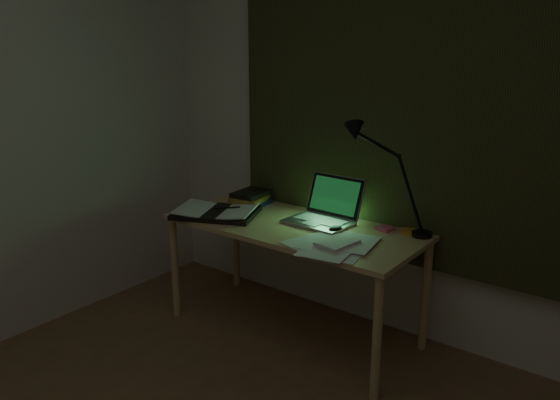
# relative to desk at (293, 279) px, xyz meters

# --- Properties ---
(wall_back) EXTENTS (3.50, 0.00, 2.50)m
(wall_back) POSITION_rel_desk_xyz_m (0.52, 0.39, 0.92)
(wall_back) COLOR silver
(wall_back) RESTS_ON ground
(curtain) EXTENTS (2.20, 0.06, 2.00)m
(curtain) POSITION_rel_desk_xyz_m (0.52, 0.35, 1.12)
(curtain) COLOR #2A2F17
(curtain) RESTS_ON wall_back
(desk) EXTENTS (1.43, 0.63, 0.65)m
(desk) POSITION_rel_desk_xyz_m (0.00, 0.00, 0.00)
(desk) COLOR tan
(desk) RESTS_ON floor
(laptop) EXTENTS (0.37, 0.41, 0.25)m
(laptop) POSITION_rel_desk_xyz_m (0.10, 0.09, 0.45)
(laptop) COLOR #A9A9AE
(laptop) RESTS_ON desk
(open_textbook) EXTENTS (0.56, 0.49, 0.04)m
(open_textbook) POSITION_rel_desk_xyz_m (-0.46, -0.13, 0.35)
(open_textbook) COLOR white
(open_textbook) RESTS_ON desk
(book_stack) EXTENTS (0.21, 0.24, 0.09)m
(book_stack) POSITION_rel_desk_xyz_m (-0.44, 0.16, 0.37)
(book_stack) COLOR white
(book_stack) RESTS_ON desk
(loose_papers) EXTENTS (0.40, 0.42, 0.02)m
(loose_papers) POSITION_rel_desk_xyz_m (0.32, -0.11, 0.34)
(loose_papers) COLOR white
(loose_papers) RESTS_ON desk
(mouse) EXTENTS (0.07, 0.10, 0.03)m
(mouse) POSITION_rel_desk_xyz_m (0.25, 0.04, 0.34)
(mouse) COLOR black
(mouse) RESTS_ON desk
(sticky_yellow) EXTENTS (0.11, 0.11, 0.02)m
(sticky_yellow) POSITION_rel_desk_xyz_m (0.57, 0.25, 0.33)
(sticky_yellow) COLOR gold
(sticky_yellow) RESTS_ON desk
(sticky_pink) EXTENTS (0.09, 0.09, 0.02)m
(sticky_pink) POSITION_rel_desk_xyz_m (0.45, 0.22, 0.33)
(sticky_pink) COLOR #F96187
(sticky_pink) RESTS_ON desk
(desk_lamp) EXTENTS (0.45, 0.39, 0.58)m
(desk_lamp) POSITION_rel_desk_xyz_m (0.64, 0.25, 0.61)
(desk_lamp) COLOR black
(desk_lamp) RESTS_ON desk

